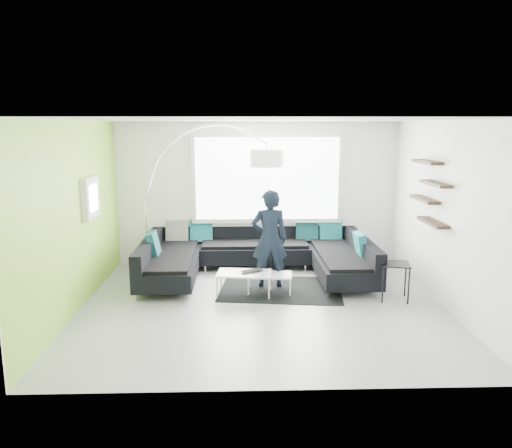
{
  "coord_description": "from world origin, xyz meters",
  "views": [
    {
      "loc": [
        -0.33,
        -7.26,
        2.72
      ],
      "look_at": [
        -0.07,
        0.9,
        1.1
      ],
      "focal_mm": 35.0,
      "sensor_mm": 36.0,
      "label": 1
    }
  ],
  "objects": [
    {
      "name": "rug",
      "position": [
        0.34,
        0.77,
        0.01
      ],
      "size": [
        2.17,
        1.69,
        0.01
      ],
      "primitive_type": "cube",
      "rotation": [
        0.0,
        0.0,
        -0.12
      ],
      "color": "black",
      "rests_on": "ground"
    },
    {
      "name": "laptop",
      "position": [
        -0.12,
        0.52,
        0.39
      ],
      "size": [
        0.59,
        0.57,
        0.03
      ],
      "primitive_type": "imported",
      "rotation": [
        0.0,
        0.0,
        0.52
      ],
      "color": "black",
      "rests_on": "coffee_table"
    },
    {
      "name": "arc_lamp",
      "position": [
        -2.08,
        1.85,
        1.37
      ],
      "size": [
        2.73,
        1.48,
        2.75
      ],
      "primitive_type": null,
      "rotation": [
        0.0,
        0.0,
        -0.18
      ],
      "color": "white",
      "rests_on": "ground"
    },
    {
      "name": "room_shell",
      "position": [
        0.04,
        0.21,
        1.81
      ],
      "size": [
        5.54,
        5.04,
        2.82
      ],
      "color": "silver",
      "rests_on": "ground"
    },
    {
      "name": "sectional_sofa",
      "position": [
        -0.05,
        1.43,
        0.38
      ],
      "size": [
        4.03,
        2.51,
        0.87
      ],
      "rotation": [
        0.0,
        0.0,
        0.01
      ],
      "color": "black",
      "rests_on": "ground"
    },
    {
      "name": "side_table",
      "position": [
        2.1,
        0.21,
        0.3
      ],
      "size": [
        0.5,
        0.5,
        0.59
      ],
      "primitive_type": "cube",
      "rotation": [
        0.0,
        0.0,
        -0.19
      ],
      "color": "black",
      "rests_on": "ground"
    },
    {
      "name": "person",
      "position": [
        0.16,
        0.93,
        0.84
      ],
      "size": [
        0.65,
        0.46,
        1.68
      ],
      "primitive_type": "imported",
      "rotation": [
        0.0,
        0.0,
        3.19
      ],
      "color": "black",
      "rests_on": "ground"
    },
    {
      "name": "coffee_table",
      "position": [
        -0.06,
        0.58,
        0.19
      ],
      "size": [
        1.2,
        0.78,
        0.37
      ],
      "primitive_type": "cube",
      "rotation": [
        0.0,
        0.0,
        -0.11
      ],
      "color": "white",
      "rests_on": "ground"
    },
    {
      "name": "ground",
      "position": [
        0.0,
        0.0,
        0.0
      ],
      "size": [
        5.5,
        5.5,
        0.0
      ],
      "primitive_type": "plane",
      "color": "gray",
      "rests_on": "ground"
    }
  ]
}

